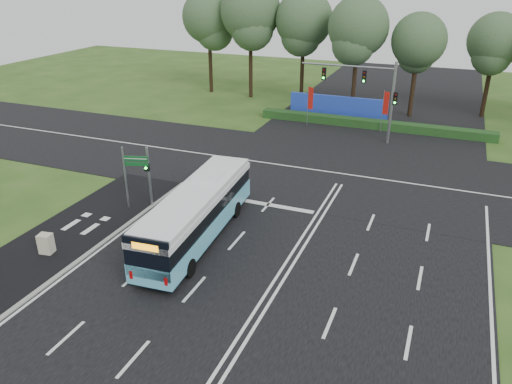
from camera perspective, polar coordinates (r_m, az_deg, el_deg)
ground at (r=27.14m, az=4.22°, el=-6.92°), size 120.00×120.00×0.00m
road_main at (r=27.13m, az=4.22°, el=-6.89°), size 20.00×120.00×0.04m
road_cross at (r=37.59m, az=9.89°, el=2.04°), size 120.00×14.00×0.05m
bike_path at (r=30.62m, az=-20.60°, el=-4.63°), size 5.00×18.00×0.06m
kerb_strip at (r=29.15m, az=-17.05°, el=-5.54°), size 0.25×18.00×0.12m
city_bus at (r=27.75m, az=-6.72°, el=-2.42°), size 3.21×11.50×3.26m
pedestrian_signal at (r=31.91m, az=-12.16°, el=1.91°), size 0.37×0.44×3.99m
street_sign at (r=31.75m, az=-14.20°, el=2.38°), size 1.55×0.52×4.12m
utility_cabinet at (r=28.98m, az=-22.87°, el=-5.50°), size 0.77×0.68×1.15m
banner_flag_left at (r=48.20m, az=6.18°, el=10.38°), size 0.56×0.20×3.88m
banner_flag_mid at (r=47.61m, az=14.54°, el=9.57°), size 0.55×0.22×3.87m
traffic_light_gantry at (r=44.22m, az=13.09°, el=11.45°), size 8.41×0.28×7.00m
hedge at (r=49.14m, az=13.18°, el=7.55°), size 22.00×1.20×0.80m
blue_hoarding at (r=52.02m, az=9.35°, el=9.59°), size 10.00×0.30×2.20m
eucalyptus_row at (r=54.34m, az=15.81°, el=17.67°), size 53.99×8.82×12.95m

